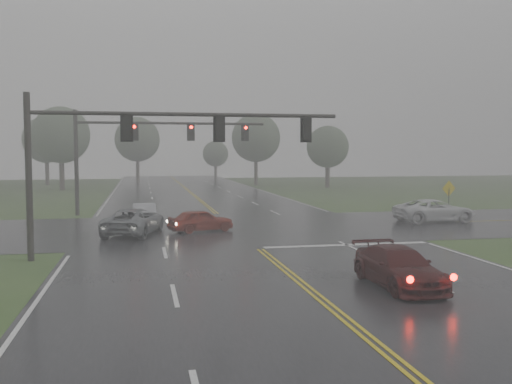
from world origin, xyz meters
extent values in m
plane|color=#2D471E|center=(0.00, 0.00, 0.00)|extent=(180.00, 180.00, 0.00)
cube|color=black|center=(0.00, 20.00, 0.00)|extent=(18.00, 160.00, 0.02)
cube|color=black|center=(0.00, 22.00, 0.00)|extent=(120.00, 14.00, 0.02)
cube|color=silver|center=(4.50, 14.40, 0.00)|extent=(8.50, 0.50, 0.01)
imported|color=#340909|center=(3.15, 5.69, 0.00)|extent=(1.99, 4.70, 1.35)
imported|color=maroon|center=(-2.14, 20.76, 0.00)|extent=(4.12, 2.67, 1.30)
imported|color=#9B9DA2|center=(-5.38, 25.29, 0.00)|extent=(1.52, 4.12, 1.35)
imported|color=slate|center=(-5.97, 20.34, 0.00)|extent=(3.87, 5.76, 1.47)
imported|color=silver|center=(13.62, 22.31, 0.00)|extent=(5.47, 2.67, 1.50)
cylinder|color=black|center=(-10.20, 13.26, 3.59)|extent=(0.28, 0.28, 7.17)
cylinder|color=black|center=(-10.20, 13.26, 6.38)|extent=(0.18, 0.18, 0.80)
cylinder|color=black|center=(-3.39, 13.26, 6.33)|extent=(13.62, 0.18, 0.18)
cube|color=black|center=(-6.11, 13.26, 5.73)|extent=(0.34, 0.28, 1.05)
cube|color=black|center=(-6.11, 13.42, 5.73)|extent=(0.55, 0.03, 1.25)
cube|color=black|center=(-2.03, 13.26, 5.73)|extent=(0.34, 0.28, 1.05)
cube|color=black|center=(-2.03, 13.42, 5.73)|extent=(0.55, 0.03, 1.25)
cube|color=black|center=(2.06, 13.26, 5.73)|extent=(0.34, 0.28, 1.05)
cube|color=black|center=(2.06, 13.42, 5.73)|extent=(0.55, 0.03, 1.25)
cylinder|color=black|center=(-10.20, 31.34, 3.88)|extent=(0.30, 0.30, 7.75)
cylinder|color=black|center=(-10.20, 31.34, 6.89)|extent=(0.19, 0.19, 0.86)
cylinder|color=black|center=(-3.18, 31.34, 6.84)|extent=(14.05, 0.19, 0.19)
cube|color=black|center=(-5.99, 31.34, 6.19)|extent=(0.37, 0.30, 1.13)
cube|color=black|center=(-5.99, 31.51, 6.19)|extent=(0.59, 0.03, 1.35)
cylinder|color=#FF0C05|center=(-5.99, 31.17, 6.54)|extent=(0.24, 0.06, 0.24)
cube|color=black|center=(-1.77, 31.34, 6.19)|extent=(0.37, 0.30, 1.13)
cube|color=black|center=(-1.77, 31.51, 6.19)|extent=(0.59, 0.03, 1.35)
cylinder|color=#FF0C05|center=(-1.77, 31.17, 6.54)|extent=(0.24, 0.06, 0.24)
cube|color=black|center=(2.44, 31.34, 6.19)|extent=(0.37, 0.30, 1.13)
cube|color=black|center=(2.44, 31.51, 6.19)|extent=(0.59, 0.03, 1.35)
cylinder|color=#FF0C05|center=(2.44, 31.17, 6.54)|extent=(0.24, 0.06, 0.24)
cylinder|color=black|center=(15.45, 23.75, 1.07)|extent=(0.07, 0.07, 2.13)
cube|color=gold|center=(15.45, 23.78, 2.13)|extent=(1.11, 0.24, 1.12)
cylinder|color=#372A23|center=(-15.15, 61.20, 1.96)|extent=(0.61, 0.61, 3.93)
sphere|color=#33452E|center=(-15.15, 61.20, 6.77)|extent=(6.99, 6.99, 6.99)
cylinder|color=#372A23|center=(10.43, 67.01, 1.94)|extent=(0.51, 0.51, 3.88)
sphere|color=#33452E|center=(10.43, 67.01, 6.69)|extent=(6.91, 6.91, 6.91)
cylinder|color=#372A23|center=(-6.09, 76.76, 1.92)|extent=(0.52, 0.52, 3.84)
sphere|color=#33452E|center=(-6.09, 76.76, 6.61)|extent=(6.82, 6.82, 6.82)
cylinder|color=#372A23|center=(18.49, 59.25, 1.55)|extent=(0.60, 0.60, 3.11)
sphere|color=#33452E|center=(18.49, 59.25, 5.36)|extent=(5.53, 5.53, 5.53)
cylinder|color=#372A23|center=(-18.77, 73.54, 1.87)|extent=(0.55, 0.55, 3.74)
sphere|color=#33452E|center=(-18.77, 73.54, 6.44)|extent=(6.65, 6.65, 6.65)
cylinder|color=#372A23|center=(7.25, 87.30, 1.27)|extent=(0.50, 0.50, 2.54)
sphere|color=#33452E|center=(7.25, 87.30, 4.38)|extent=(4.52, 4.52, 4.52)
camera|label=1|loc=(-5.49, -12.33, 4.65)|focal=40.00mm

